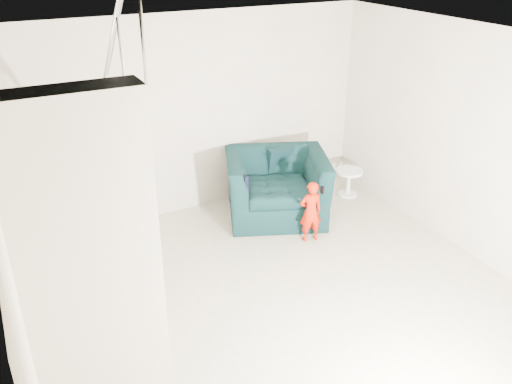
# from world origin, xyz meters

# --- Properties ---
(floor) EXTENTS (5.50, 5.50, 0.00)m
(floor) POSITION_xyz_m (0.00, 0.00, 0.00)
(floor) COLOR tan
(floor) RESTS_ON ground
(ceiling) EXTENTS (5.50, 5.50, 0.00)m
(ceiling) POSITION_xyz_m (0.00, 0.00, 2.70)
(ceiling) COLOR silver
(ceiling) RESTS_ON back_wall
(back_wall) EXTENTS (5.00, 0.00, 5.00)m
(back_wall) POSITION_xyz_m (0.00, 2.75, 1.35)
(back_wall) COLOR #AEA08E
(back_wall) RESTS_ON floor
(left_wall) EXTENTS (0.00, 5.50, 5.50)m
(left_wall) POSITION_xyz_m (-2.50, 0.00, 1.35)
(left_wall) COLOR #AEA08E
(left_wall) RESTS_ON floor
(right_wall) EXTENTS (0.00, 5.50, 5.50)m
(right_wall) POSITION_xyz_m (2.50, 0.00, 1.35)
(right_wall) COLOR #AEA08E
(right_wall) RESTS_ON floor
(armchair) EXTENTS (1.69, 1.60, 0.88)m
(armchair) POSITION_xyz_m (0.87, 2.00, 0.44)
(armchair) COLOR black
(armchair) RESTS_ON floor
(toddler) EXTENTS (0.33, 0.24, 0.81)m
(toddler) POSITION_xyz_m (0.92, 1.20, 0.41)
(toddler) COLOR #A91005
(toddler) RESTS_ON floor
(side_table) EXTENTS (0.40, 0.40, 0.40)m
(side_table) POSITION_xyz_m (2.14, 2.06, 0.27)
(side_table) COLOR white
(side_table) RESTS_ON floor
(staircase) EXTENTS (1.02, 3.03, 3.62)m
(staircase) POSITION_xyz_m (-2.00, 0.55, 0.95)
(staircase) COLOR #ADA089
(staircase) RESTS_ON floor
(cushion) EXTENTS (0.36, 0.17, 0.36)m
(cushion) POSITION_xyz_m (1.09, 2.32, 0.68)
(cushion) COLOR black
(cushion) RESTS_ON armchair
(throw) EXTENTS (0.05, 0.50, 0.56)m
(throw) POSITION_xyz_m (0.26, 1.92, 0.55)
(throw) COLOR black
(throw) RESTS_ON armchair
(phone) EXTENTS (0.03, 0.05, 0.10)m
(phone) POSITION_xyz_m (1.04, 1.15, 0.71)
(phone) COLOR black
(phone) RESTS_ON toddler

